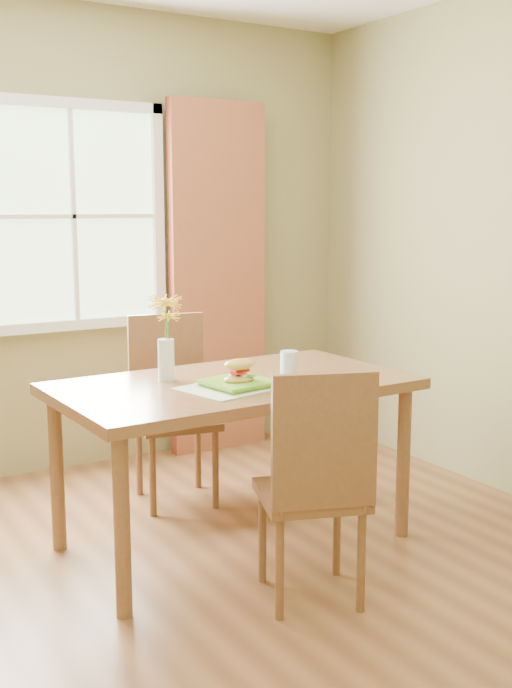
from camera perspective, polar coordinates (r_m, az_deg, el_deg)
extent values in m
cube|color=brown|center=(3.37, -5.54, -18.03)|extent=(4.20, 3.80, 0.02)
cube|color=#8A8353|center=(4.79, -15.80, 6.89)|extent=(4.20, 0.02, 2.70)
cube|color=#B4E0A9|center=(4.75, -15.79, 8.69)|extent=(1.50, 0.02, 1.20)
cube|color=white|center=(4.76, -16.05, 16.29)|extent=(1.62, 0.04, 0.06)
cube|color=white|center=(4.77, -15.35, 1.11)|extent=(1.62, 0.04, 0.06)
cube|color=white|center=(4.99, -6.93, 9.01)|extent=(0.06, 0.04, 1.32)
cube|color=white|center=(4.73, -15.71, 8.69)|extent=(1.50, 0.03, 0.02)
cube|color=maroon|center=(5.11, -2.72, 4.59)|extent=(0.65, 0.08, 2.20)
cube|color=brown|center=(3.66, -1.62, -2.99)|extent=(1.62, 0.94, 0.05)
cylinder|color=brown|center=(3.15, -9.47, -12.65)|extent=(0.06, 0.06, 0.73)
cylinder|color=brown|center=(3.90, 10.40, -8.25)|extent=(0.06, 0.06, 0.73)
cylinder|color=brown|center=(3.80, -13.93, -8.87)|extent=(0.06, 0.06, 0.73)
cylinder|color=brown|center=(4.44, 3.88, -5.89)|extent=(0.06, 0.06, 0.73)
cube|color=brown|center=(3.25, 3.88, -10.62)|extent=(0.51, 0.51, 0.04)
cube|color=brown|center=(3.00, 4.84, -6.85)|extent=(0.39, 0.17, 0.51)
cylinder|color=brown|center=(3.16, 1.68, -15.65)|extent=(0.03, 0.03, 0.41)
cylinder|color=brown|center=(3.24, 7.46, -15.05)|extent=(0.03, 0.03, 0.41)
cylinder|color=brown|center=(3.44, 0.45, -13.39)|extent=(0.03, 0.03, 0.41)
cylinder|color=brown|center=(3.52, 5.74, -12.93)|extent=(0.03, 0.03, 0.41)
cube|color=brown|center=(4.27, -5.71, -5.48)|extent=(0.48, 0.48, 0.04)
cube|color=brown|center=(4.38, -6.37, -1.29)|extent=(0.41, 0.11, 0.53)
cylinder|color=brown|center=(4.15, -7.33, -9.29)|extent=(0.04, 0.04, 0.42)
cylinder|color=brown|center=(4.23, -2.89, -8.85)|extent=(0.04, 0.04, 0.42)
cylinder|color=brown|center=(4.46, -8.28, -7.96)|extent=(0.04, 0.04, 0.42)
cylinder|color=brown|center=(4.53, -4.13, -7.58)|extent=(0.04, 0.04, 0.42)
cube|color=beige|center=(3.52, -1.55, -3.06)|extent=(0.51, 0.42, 0.01)
cube|color=#6EB92E|center=(3.52, -1.34, -2.88)|extent=(0.31, 0.31, 0.01)
ellipsoid|color=#EEC351|center=(3.51, -1.23, -2.49)|extent=(0.14, 0.10, 0.04)
ellipsoid|color=#4C8C2D|center=(3.51, -0.52, -2.28)|extent=(0.08, 0.05, 0.01)
cylinder|color=red|center=(3.50, -1.29, -2.03)|extent=(0.07, 0.07, 0.01)
cylinder|color=red|center=(3.52, -0.98, -1.86)|extent=(0.07, 0.07, 0.01)
ellipsoid|color=#EEC351|center=(3.50, -1.20, -1.46)|extent=(0.14, 0.10, 0.05)
cylinder|color=silver|center=(3.71, 2.36, -1.45)|extent=(0.08, 0.08, 0.12)
cylinder|color=silver|center=(3.72, 2.36, -1.60)|extent=(0.07, 0.07, 0.10)
cylinder|color=silver|center=(3.67, -6.39, -1.11)|extent=(0.08, 0.08, 0.19)
cylinder|color=silver|center=(3.68, -6.37, -1.83)|extent=(0.07, 0.07, 0.09)
cylinder|color=#3D7028|center=(3.66, -6.41, 0.18)|extent=(0.01, 0.01, 0.36)
cylinder|color=#3D7028|center=(3.66, -6.17, -0.31)|extent=(0.01, 0.01, 0.29)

